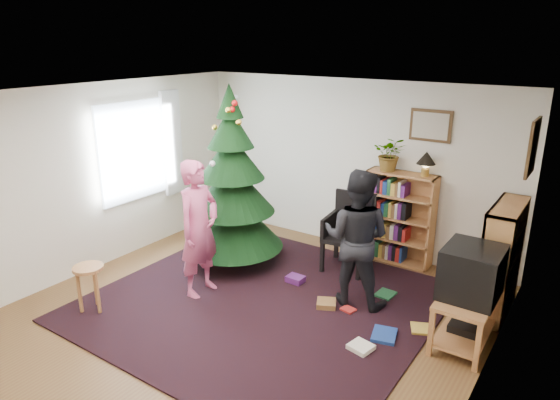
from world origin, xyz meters
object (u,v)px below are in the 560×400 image
Objects in this scene: person_standing at (199,229)px; table_lamp at (426,160)px; picture_back at (431,126)px; bookshelf_back at (399,217)px; christmas_tree at (232,193)px; potted_plant at (390,154)px; armchair at (352,228)px; bookshelf_right at (501,258)px; person_by_chair at (356,238)px; picture_right at (533,147)px; tv_stand at (466,315)px; stool at (89,277)px; crt_tv at (472,272)px.

table_lamp is at bearing -42.50° from person_standing.
picture_back is 0.42× the size of bookshelf_back.
christmas_tree reaches higher than picture_back.
christmas_tree reaches higher than person_standing.
potted_plant is (-0.47, -0.14, -0.41)m from picture_back.
armchair is (1.41, 0.82, -0.47)m from christmas_tree.
bookshelf_right is 1.24× the size of armchair.
christmas_tree reaches higher than person_by_chair.
christmas_tree is 3.43m from bookshelf_right.
potted_plant is at bearing -164.07° from picture_back.
person_standing is 3.57× the size of potted_plant.
person_standing is 2.77m from potted_plant.
person_by_chair is at bearing -152.97° from picture_right.
picture_back reaches higher than table_lamp.
picture_back is 0.60× the size of tv_stand.
stool is (-1.94, -2.77, -0.13)m from armchair.
crt_tv is at bearing -34.92° from armchair.
potted_plant is at bearing 135.48° from crt_tv.
picture_right is 5.07m from stool.
person_by_chair reaches higher than tv_stand.
tv_stand is at bearing -44.47° from potted_plant.
crt_tv is 1.80× the size of table_lamp.
person_standing reaches higher than bookshelf_right.
bookshelf_right reaches higher than tv_stand.
crt_tv is (-0.12, -0.88, 0.15)m from bookshelf_right.
person_by_chair is at bearing -64.45° from person_standing.
christmas_tree is at bearing 177.22° from tv_stand.
stool is (-2.41, -3.31, -0.22)m from bookshelf_back.
crt_tv is 4.17m from stool.
crt_tv is 0.57× the size of armchair.
person_standing reaches higher than table_lamp.
bookshelf_back is 0.91m from table_lamp.
potted_plant reaches higher than tv_stand.
christmas_tree reaches higher than stool.
christmas_tree reaches higher than crt_tv.
bookshelf_right is (1.46, -0.64, 0.00)m from bookshelf_back.
bookshelf_right is (-0.14, -0.05, -1.29)m from picture_right.
potted_plant is at bearing 180.00° from table_lamp.
crt_tv is 1.05× the size of stool.
crt_tv is at bearing 25.57° from stool.
picture_back is at bearing 122.90° from crt_tv.
tv_stand is 2.73× the size of table_lamp.
picture_back is at bearing 122.96° from tv_stand.
bookshelf_right is at bearing -160.11° from picture_right.
person_standing is at bearing -131.05° from table_lamp.
armchair is (-0.73, -0.67, -1.38)m from picture_back.
picture_right is 1.89m from tv_stand.
bookshelf_right is 4.70m from stool.
crt_tv is 0.36× the size of person_by_chair.
potted_plant is (-0.20, 0.00, 0.87)m from bookshelf_back.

